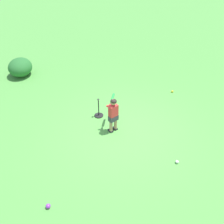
{
  "coord_description": "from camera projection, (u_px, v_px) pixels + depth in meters",
  "views": [
    {
      "loc": [
        -1.03,
        -5.21,
        4.51
      ],
      "look_at": [
        -0.35,
        0.39,
        0.45
      ],
      "focal_mm": 38.45,
      "sensor_mm": 36.0,
      "label": 1
    }
  ],
  "objects": [
    {
      "name": "play_ball_near_batter",
      "position": [
        177.0,
        162.0,
        5.93
      ],
      "size": [
        0.08,
        0.08,
        0.08
      ],
      "primitive_type": "sphere",
      "color": "white",
      "rests_on": "ground"
    },
    {
      "name": "play_ball_midfield",
      "position": [
        172.0,
        91.0,
        8.69
      ],
      "size": [
        0.08,
        0.08,
        0.08
      ],
      "primitive_type": "sphere",
      "color": "yellow",
      "rests_on": "ground"
    },
    {
      "name": "play_ball_behind_batter",
      "position": [
        48.0,
        206.0,
        4.94
      ],
      "size": [
        0.1,
        0.1,
        0.1
      ],
      "primitive_type": "sphere",
      "color": "purple",
      "rests_on": "ground"
    },
    {
      "name": "ground_plane",
      "position": [
        126.0,
        132.0,
        6.93
      ],
      "size": [
        40.0,
        40.0,
        0.0
      ],
      "primitive_type": "plane",
      "color": "#519942"
    },
    {
      "name": "shrub_left_background",
      "position": [
        20.0,
        67.0,
        9.62
      ],
      "size": [
        0.92,
        1.1,
        0.7
      ],
      "primitive_type": "ellipsoid",
      "color": "#286B2D",
      "rests_on": "ground"
    },
    {
      "name": "child_batter",
      "position": [
        113.0,
        112.0,
        6.61
      ],
      "size": [
        0.34,
        0.76,
        1.08
      ],
      "color": "#232328",
      "rests_on": "ground"
    },
    {
      "name": "batting_tee",
      "position": [
        99.0,
        113.0,
        7.49
      ],
      "size": [
        0.28,
        0.28,
        0.62
      ],
      "color": "black",
      "rests_on": "ground"
    }
  ]
}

